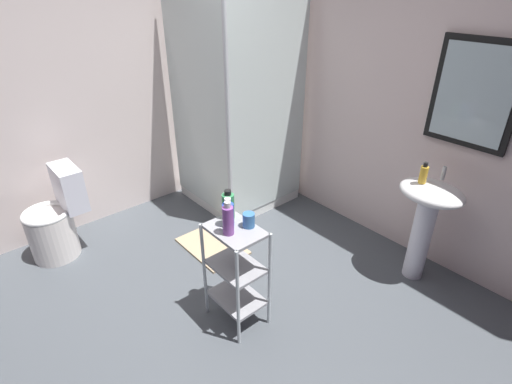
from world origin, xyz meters
The scene contains 14 objects.
ground_plane centered at (0.00, 0.00, -0.01)m, with size 4.20×4.20×0.02m, color #494F55.
wall_back centered at (0.01, 1.85, 1.25)m, with size 4.20×0.14×2.50m.
wall_left centered at (-1.85, 0.00, 1.25)m, with size 0.10×4.20×2.50m, color silver.
shower_stall centered at (-1.18, 1.18, 0.46)m, with size 0.92×0.92×2.00m.
pedestal_sink centered at (0.63, 1.52, 0.58)m, with size 0.46×0.37×0.81m.
sink_faucet centered at (0.63, 1.64, 0.86)m, with size 0.03×0.03×0.10m, color silver.
toilet centered at (-1.48, -0.49, 0.31)m, with size 0.37×0.49×0.76m.
storage_cart centered at (0.07, 0.19, 0.44)m, with size 0.38×0.28×0.74m.
hand_soap_bottle centered at (0.56, 1.48, 0.88)m, with size 0.05×0.05×0.16m.
conditioner_bottle_purple centered at (0.08, 0.13, 0.84)m, with size 0.07×0.07×0.22m.
body_wash_bottle_green centered at (-0.06, 0.24, 0.83)m, with size 0.08×0.08×0.20m.
shampoo_bottle_blue centered at (0.01, 0.18, 0.82)m, with size 0.07×0.07×0.19m.
rinse_cup centered at (0.10, 0.27, 0.79)m, with size 0.07×0.07×0.09m, color #3870B2.
bath_mat centered at (-0.70, 0.52, 0.01)m, with size 0.60×0.40×0.02m, color tan.
Camera 1 is at (1.65, -1.01, 2.09)m, focal length 27.44 mm.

